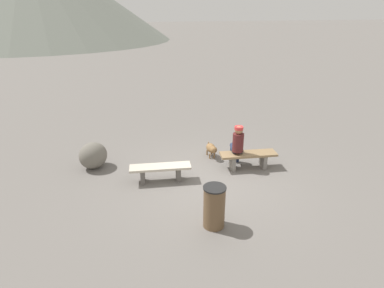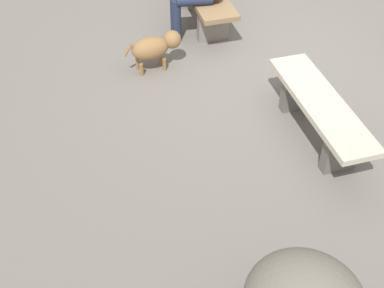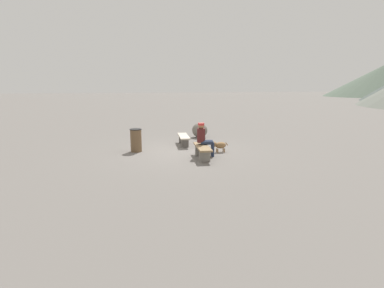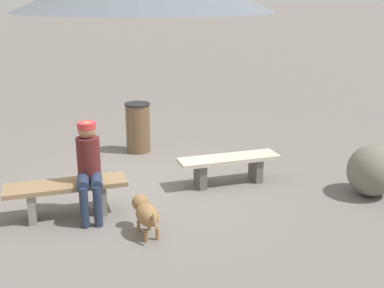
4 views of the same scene
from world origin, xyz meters
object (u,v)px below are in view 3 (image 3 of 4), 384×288
object	(u,v)px
bench_right	(202,149)
seated_person	(204,137)
dog	(219,145)
boulder	(200,130)
bench_left	(184,138)
trash_bin	(136,140)

from	to	relation	value
bench_right	seated_person	distance (m)	0.52
seated_person	dog	world-z (taller)	seated_person
seated_person	boulder	distance (m)	4.04
bench_right	dog	bearing A→B (deg)	136.60
bench_left	boulder	world-z (taller)	boulder
bench_right	trash_bin	distance (m)	2.85
bench_right	trash_bin	bearing A→B (deg)	-121.04
trash_bin	boulder	xyz separation A→B (m)	(-2.43, 3.38, -0.09)
bench_right	boulder	distance (m)	4.34
bench_left	seated_person	xyz separation A→B (m)	(2.21, 0.25, 0.42)
bench_right	seated_person	size ratio (longest dim) A/B	1.27
bench_right	seated_person	bearing A→B (deg)	161.45
bench_right	seated_person	xyz separation A→B (m)	(-0.29, 0.14, 0.40)
bench_left	trash_bin	xyz separation A→B (m)	(0.74, -2.13, 0.14)
bench_right	trash_bin	xyz separation A→B (m)	(-1.75, -2.24, 0.13)
seated_person	boulder	size ratio (longest dim) A/B	1.58
seated_person	bench_left	bearing A→B (deg)	-160.23
dog	trash_bin	distance (m)	3.33
dog	trash_bin	xyz separation A→B (m)	(-0.98, -3.17, 0.17)
bench_right	trash_bin	world-z (taller)	trash_bin
dog	boulder	size ratio (longest dim) A/B	0.86
dog	boulder	distance (m)	3.42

